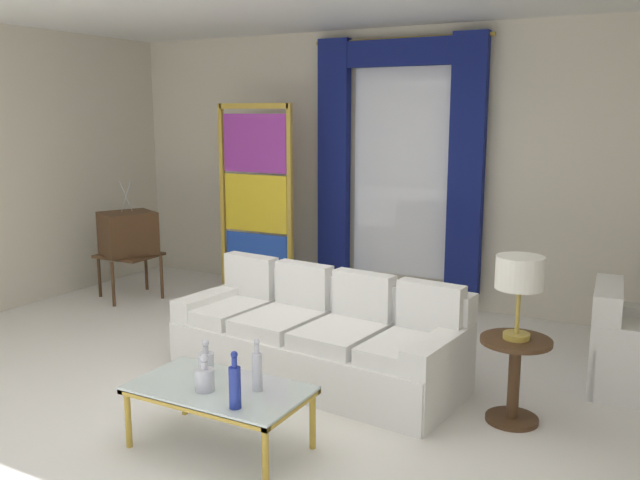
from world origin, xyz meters
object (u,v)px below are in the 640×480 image
(coffee_table, at_px, (219,393))
(armchair_white, at_px, (639,354))
(vintage_tv, at_px, (128,235))
(round_side_table, at_px, (514,372))
(couch_white_long, at_px, (321,339))
(table_lamp_brass, at_px, (520,276))
(bottle_crystal_tall, at_px, (235,385))
(bottle_blue_decanter, at_px, (206,362))
(bottle_ruby_flask, at_px, (257,370))
(peacock_figurine, at_px, (270,294))
(bottle_amber_squat, at_px, (205,378))
(stained_glass_divider, at_px, (256,207))

(coffee_table, xyz_separation_m, armchair_white, (2.26, 2.28, -0.08))
(vintage_tv, distance_m, round_side_table, 4.74)
(couch_white_long, xyz_separation_m, coffee_table, (0.01, -1.37, 0.07))
(vintage_tv, relative_size, table_lamp_brass, 2.36)
(bottle_crystal_tall, height_order, vintage_tv, vintage_tv)
(bottle_crystal_tall, height_order, armchair_white, armchair_white)
(coffee_table, xyz_separation_m, round_side_table, (1.54, 1.27, -0.02))
(couch_white_long, xyz_separation_m, bottle_blue_decanter, (-0.19, -1.23, 0.19))
(bottle_blue_decanter, distance_m, bottle_ruby_flask, 0.46)
(coffee_table, xyz_separation_m, peacock_figurine, (-1.29, 2.59, -0.15))
(bottle_amber_squat, height_order, round_side_table, bottle_amber_squat)
(armchair_white, height_order, stained_glass_divider, stained_glass_divider)
(bottle_ruby_flask, relative_size, round_side_table, 0.56)
(table_lamp_brass, bearing_deg, armchair_white, 54.69)
(bottle_blue_decanter, relative_size, bottle_crystal_tall, 0.67)
(coffee_table, xyz_separation_m, bottle_amber_squat, (-0.04, -0.09, 0.12))
(coffee_table, relative_size, bottle_amber_squat, 4.70)
(bottle_crystal_tall, xyz_separation_m, peacock_figurine, (-1.56, 2.80, -0.33))
(peacock_figurine, bearing_deg, bottle_amber_squat, -64.97)
(bottle_crystal_tall, xyz_separation_m, round_side_table, (1.27, 1.47, -0.20))
(bottle_crystal_tall, height_order, table_lamp_brass, table_lamp_brass)
(bottle_blue_decanter, relative_size, stained_glass_divider, 0.11)
(bottle_ruby_flask, height_order, armchair_white, armchair_white)
(coffee_table, height_order, bottle_amber_squat, bottle_amber_squat)
(table_lamp_brass, bearing_deg, couch_white_long, 176.34)
(coffee_table, bearing_deg, armchair_white, 45.26)
(stained_glass_divider, xyz_separation_m, round_side_table, (3.30, -1.78, -0.70))
(round_side_table, bearing_deg, armchair_white, 54.69)
(bottle_amber_squat, bearing_deg, bottle_blue_decanter, 126.25)
(bottle_blue_decanter, bearing_deg, vintage_tv, 141.80)
(armchair_white, distance_m, round_side_table, 1.24)
(bottle_amber_squat, xyz_separation_m, bottle_ruby_flask, (0.29, 0.15, 0.05))
(couch_white_long, distance_m, armchair_white, 2.45)
(bottle_amber_squat, relative_size, stained_glass_divider, 0.11)
(bottle_blue_decanter, height_order, bottle_ruby_flask, bottle_ruby_flask)
(bottle_amber_squat, distance_m, bottle_ruby_flask, 0.33)
(coffee_table, bearing_deg, bottle_blue_decanter, 146.47)
(couch_white_long, relative_size, bottle_crystal_tall, 6.97)
(round_side_table, bearing_deg, couch_white_long, 176.34)
(coffee_table, height_order, peacock_figurine, peacock_figurine)
(stained_glass_divider, height_order, round_side_table, stained_glass_divider)
(bottle_crystal_tall, distance_m, peacock_figurine, 3.22)
(vintage_tv, bearing_deg, table_lamp_brass, -13.61)
(peacock_figurine, relative_size, table_lamp_brass, 1.05)
(bottle_blue_decanter, relative_size, armchair_white, 0.26)
(couch_white_long, height_order, peacock_figurine, couch_white_long)
(armchair_white, height_order, table_lamp_brass, table_lamp_brass)
(peacock_figurine, bearing_deg, vintage_tv, -173.07)
(bottle_blue_decanter, distance_m, bottle_crystal_tall, 0.59)
(couch_white_long, xyz_separation_m, round_side_table, (1.56, -0.10, 0.05))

